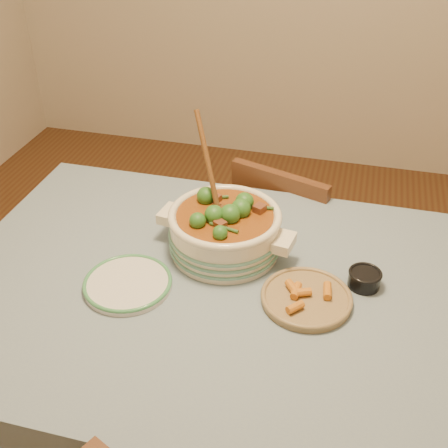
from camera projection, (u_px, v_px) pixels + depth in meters
The scene contains 6 objects.
dining_table at pixel (243, 314), 1.60m from camera, with size 1.68×1.08×0.76m.
stew_casserole at pixel (225, 227), 1.65m from camera, with size 0.42×0.37×0.39m.
white_plate at pixel (128, 283), 1.55m from camera, with size 0.27×0.27×0.02m.
condiment_bowl at pixel (365, 278), 1.54m from camera, with size 0.11×0.11×0.05m.
fried_plate at pixel (306, 297), 1.50m from camera, with size 0.32×0.32×0.04m.
chair_far at pixel (287, 240), 2.24m from camera, with size 0.48×0.48×0.81m.
Camera 1 is at (0.24, -1.14, 1.79)m, focal length 45.00 mm.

